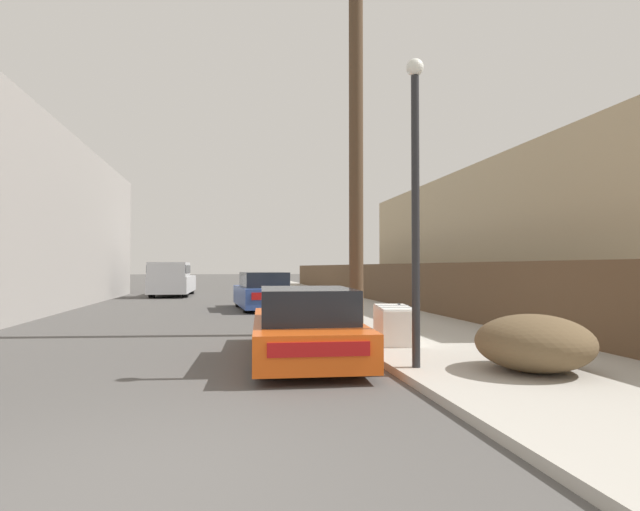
% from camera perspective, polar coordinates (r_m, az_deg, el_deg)
% --- Properties ---
extents(ground_plane, '(220.00, 220.00, 0.00)m').
position_cam_1_polar(ground_plane, '(4.12, -22.55, -24.06)').
color(ground_plane, '#4F4C49').
extents(sidewalk_curb, '(4.20, 63.00, 0.12)m').
position_cam_1_polar(sidewalk_curb, '(27.64, -1.12, -4.52)').
color(sidewalk_curb, '#ADA89E').
rests_on(sidewalk_curb, ground).
extents(discarded_fridge, '(0.92, 1.68, 0.72)m').
position_cam_1_polar(discarded_fridge, '(10.11, 8.48, -7.75)').
color(discarded_fridge, white).
rests_on(discarded_fridge, sidewalk_curb).
extents(parked_sports_car_red, '(2.05, 4.68, 1.24)m').
position_cam_1_polar(parked_sports_car_red, '(8.81, -1.77, -8.07)').
color(parked_sports_car_red, '#E05114').
rests_on(parked_sports_car_red, ground).
extents(car_parked_mid, '(2.15, 4.45, 1.40)m').
position_cam_1_polar(car_parked_mid, '(19.08, -6.54, -4.16)').
color(car_parked_mid, '#2D478C').
rests_on(car_parked_mid, ground).
extents(pickup_truck, '(2.13, 5.60, 1.84)m').
position_cam_1_polar(pickup_truck, '(28.41, -16.57, -2.63)').
color(pickup_truck, silver).
rests_on(pickup_truck, ground).
extents(utility_pole, '(1.80, 0.34, 9.47)m').
position_cam_1_polar(utility_pole, '(12.35, 4.14, 14.40)').
color(utility_pole, '#4C3826').
rests_on(utility_pole, sidewalk_curb).
extents(street_lamp, '(0.26, 0.26, 4.60)m').
position_cam_1_polar(street_lamp, '(7.62, 10.85, 7.72)').
color(street_lamp, '#232326').
rests_on(street_lamp, sidewalk_curb).
extents(brush_pile, '(1.62, 1.64, 0.81)m').
position_cam_1_polar(brush_pile, '(7.81, 23.26, -9.14)').
color(brush_pile, brown).
rests_on(brush_pile, sidewalk_curb).
extents(wooden_fence, '(0.08, 40.19, 1.61)m').
position_cam_1_polar(wooden_fence, '(25.32, 4.27, -2.85)').
color(wooden_fence, brown).
rests_on(wooden_fence, sidewalk_curb).
extents(building_right_house, '(6.00, 19.58, 5.35)m').
position_cam_1_polar(building_right_house, '(21.85, 22.17, 1.59)').
color(building_right_house, tan).
rests_on(building_right_house, ground).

